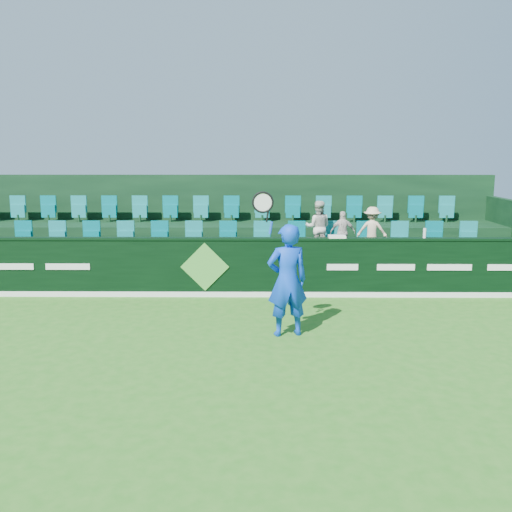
{
  "coord_description": "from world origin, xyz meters",
  "views": [
    {
      "loc": [
        1.27,
        -8.68,
        3.24
      ],
      "look_at": [
        1.16,
        2.8,
        1.15
      ],
      "focal_mm": 40.0,
      "sensor_mm": 36.0,
      "label": 1
    }
  ],
  "objects_px": {
    "tennis_player": "(287,280)",
    "spectator_right": "(372,230)",
    "spectator_middle": "(343,232)",
    "drinks_bottle": "(425,233)",
    "spectator_left": "(318,227)",
    "towel": "(337,237)"
  },
  "relations": [
    {
      "from": "spectator_middle",
      "to": "drinks_bottle",
      "type": "relative_size",
      "value": 4.7
    },
    {
      "from": "spectator_right",
      "to": "towel",
      "type": "xyz_separation_m",
      "value": [
        -1.0,
        -1.12,
        0.01
      ]
    },
    {
      "from": "tennis_player",
      "to": "drinks_bottle",
      "type": "xyz_separation_m",
      "value": [
        3.2,
        2.82,
        0.44
      ]
    },
    {
      "from": "spectator_left",
      "to": "drinks_bottle",
      "type": "height_order",
      "value": "spectator_left"
    },
    {
      "from": "tennis_player",
      "to": "spectator_right",
      "type": "relative_size",
      "value": 2.29
    },
    {
      "from": "spectator_left",
      "to": "drinks_bottle",
      "type": "relative_size",
      "value": 5.85
    },
    {
      "from": "drinks_bottle",
      "to": "towel",
      "type": "bearing_deg",
      "value": 180.0
    },
    {
      "from": "spectator_middle",
      "to": "drinks_bottle",
      "type": "distance_m",
      "value": 2.02
    },
    {
      "from": "spectator_right",
      "to": "drinks_bottle",
      "type": "bearing_deg",
      "value": 145.07
    },
    {
      "from": "towel",
      "to": "tennis_player",
      "type": "bearing_deg",
      "value": -113.84
    },
    {
      "from": "spectator_middle",
      "to": "spectator_right",
      "type": "xyz_separation_m",
      "value": [
        0.71,
        0.0,
        0.05
      ]
    },
    {
      "from": "spectator_left",
      "to": "towel",
      "type": "bearing_deg",
      "value": 112.33
    },
    {
      "from": "tennis_player",
      "to": "towel",
      "type": "height_order",
      "value": "tennis_player"
    },
    {
      "from": "spectator_left",
      "to": "spectator_middle",
      "type": "relative_size",
      "value": 1.25
    },
    {
      "from": "spectator_left",
      "to": "drinks_bottle",
      "type": "bearing_deg",
      "value": 160.28
    },
    {
      "from": "tennis_player",
      "to": "spectator_right",
      "type": "bearing_deg",
      "value": 60.31
    },
    {
      "from": "towel",
      "to": "spectator_right",
      "type": "bearing_deg",
      "value": 48.24
    },
    {
      "from": "towel",
      "to": "drinks_bottle",
      "type": "bearing_deg",
      "value": 0.0
    },
    {
      "from": "tennis_player",
      "to": "spectator_middle",
      "type": "distance_m",
      "value": 4.23
    },
    {
      "from": "tennis_player",
      "to": "spectator_middle",
      "type": "xyz_separation_m",
      "value": [
        1.53,
        3.94,
        0.3
      ]
    },
    {
      "from": "tennis_player",
      "to": "spectator_left",
      "type": "bearing_deg",
      "value": 76.76
    },
    {
      "from": "tennis_player",
      "to": "spectator_left",
      "type": "xyz_separation_m",
      "value": [
        0.93,
        3.94,
        0.43
      ]
    }
  ]
}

